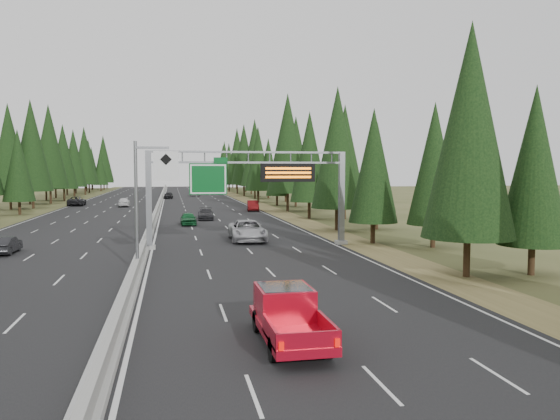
% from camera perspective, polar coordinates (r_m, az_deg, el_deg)
% --- Properties ---
extents(road, '(32.00, 260.00, 0.08)m').
position_cam_1_polar(road, '(89.33, -12.61, 0.01)').
color(road, black).
rests_on(road, ground).
extents(shoulder_right, '(3.60, 260.00, 0.06)m').
position_cam_1_polar(shoulder_right, '(90.68, -1.30, 0.16)').
color(shoulder_right, olive).
rests_on(shoulder_right, ground).
extents(shoulder_left, '(3.60, 260.00, 0.06)m').
position_cam_1_polar(shoulder_left, '(91.49, -23.83, -0.15)').
color(shoulder_left, '#404821').
rests_on(shoulder_left, ground).
extents(median_barrier, '(0.70, 260.00, 0.85)m').
position_cam_1_polar(median_barrier, '(89.30, -12.62, 0.25)').
color(median_barrier, gray).
rests_on(median_barrier, road).
extents(sign_gantry, '(16.75, 0.98, 7.80)m').
position_cam_1_polar(sign_gantry, '(44.50, -2.48, 2.80)').
color(sign_gantry, slate).
rests_on(sign_gantry, road).
extents(hov_sign_pole, '(2.80, 0.50, 8.00)m').
position_cam_1_polar(hov_sign_pole, '(34.12, -13.82, 1.38)').
color(hov_sign_pole, slate).
rests_on(hov_sign_pole, road).
extents(tree_row_right, '(11.71, 242.90, 18.96)m').
position_cam_1_polar(tree_row_right, '(87.77, 1.59, 5.93)').
color(tree_row_right, black).
rests_on(tree_row_right, ground).
extents(tree_row_left, '(11.18, 243.65, 18.89)m').
position_cam_1_polar(tree_row_left, '(91.45, -26.67, 5.50)').
color(tree_row_left, black).
rests_on(tree_row_left, ground).
extents(silver_minivan, '(3.19, 6.65, 1.83)m').
position_cam_1_polar(silver_minivan, '(48.51, -3.43, -2.15)').
color(silver_minivan, '#B2B1B6').
rests_on(silver_minivan, road).
extents(red_pickup, '(2.09, 5.84, 1.90)m').
position_cam_1_polar(red_pickup, '(20.36, 0.70, -10.55)').
color(red_pickup, black).
rests_on(red_pickup, road).
extents(car_ahead_green, '(1.81, 4.30, 1.45)m').
position_cam_1_polar(car_ahead_green, '(63.50, -9.56, -0.89)').
color(car_ahead_green, '#145929').
rests_on(car_ahead_green, road).
extents(car_ahead_dkred, '(2.18, 5.02, 1.60)m').
position_cam_1_polar(car_ahead_dkred, '(84.68, -2.85, 0.45)').
color(car_ahead_dkred, '#610D0F').
rests_on(car_ahead_dkred, road).
extents(car_ahead_dkgrey, '(2.22, 4.95, 1.41)m').
position_cam_1_polar(car_ahead_dkgrey, '(70.17, -7.77, -0.42)').
color(car_ahead_dkgrey, black).
rests_on(car_ahead_dkgrey, road).
extents(car_ahead_white, '(2.62, 5.42, 1.49)m').
position_cam_1_polar(car_ahead_white, '(136.33, -8.90, 1.77)').
color(car_ahead_white, '#B4B4B4').
rests_on(car_ahead_white, road).
extents(car_ahead_far, '(2.14, 4.56, 1.51)m').
position_cam_1_polar(car_ahead_far, '(124.74, -11.57, 1.53)').
color(car_ahead_far, black).
rests_on(car_ahead_far, road).
extents(car_onc_near, '(1.40, 3.95, 1.30)m').
position_cam_1_polar(car_onc_near, '(45.82, -26.72, -3.29)').
color(car_onc_near, black).
rests_on(car_onc_near, road).
extents(car_onc_white, '(2.07, 4.77, 1.60)m').
position_cam_1_polar(car_onc_white, '(98.37, -15.98, 0.81)').
color(car_onc_white, silver).
rests_on(car_onc_white, road).
extents(car_onc_far, '(2.90, 5.98, 1.64)m').
position_cam_1_polar(car_onc_far, '(103.90, -20.48, 0.89)').
color(car_onc_far, black).
rests_on(car_onc_far, road).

